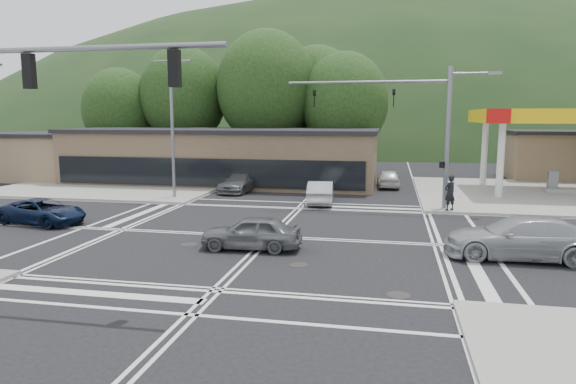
% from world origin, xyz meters
% --- Properties ---
extents(ground, '(120.00, 120.00, 0.00)m').
position_xyz_m(ground, '(0.00, 0.00, 0.00)').
color(ground, black).
rests_on(ground, ground).
extents(sidewalk_ne, '(16.00, 16.00, 0.15)m').
position_xyz_m(sidewalk_ne, '(15.00, 15.00, 0.07)').
color(sidewalk_ne, gray).
rests_on(sidewalk_ne, ground).
extents(sidewalk_nw, '(16.00, 16.00, 0.15)m').
position_xyz_m(sidewalk_nw, '(-15.00, 15.00, 0.07)').
color(sidewalk_nw, gray).
rests_on(sidewalk_nw, ground).
extents(gas_station_canopy, '(12.32, 8.34, 5.75)m').
position_xyz_m(gas_station_canopy, '(16.99, 15.99, 5.04)').
color(gas_station_canopy, silver).
rests_on(gas_station_canopy, ground).
extents(convenience_store, '(10.00, 6.00, 3.80)m').
position_xyz_m(convenience_store, '(20.00, 25.00, 1.90)').
color(convenience_store, '#846B4F').
rests_on(convenience_store, ground).
extents(commercial_row, '(24.00, 8.00, 4.00)m').
position_xyz_m(commercial_row, '(-8.00, 17.00, 2.00)').
color(commercial_row, brown).
rests_on(commercial_row, ground).
extents(commercial_nw, '(8.00, 7.00, 3.60)m').
position_xyz_m(commercial_nw, '(-24.00, 17.00, 1.80)').
color(commercial_nw, '#846B4F').
rests_on(commercial_nw, ground).
extents(hill_north, '(252.00, 126.00, 140.00)m').
position_xyz_m(hill_north, '(0.00, 90.00, 0.00)').
color(hill_north, '#1B3216').
rests_on(hill_north, ground).
extents(tree_n_a, '(8.00, 8.00, 11.75)m').
position_xyz_m(tree_n_a, '(-14.00, 24.00, 7.14)').
color(tree_n_a, '#382619').
rests_on(tree_n_a, ground).
extents(tree_n_b, '(9.00, 9.00, 12.98)m').
position_xyz_m(tree_n_b, '(-6.00, 24.00, 7.79)').
color(tree_n_b, '#382619').
rests_on(tree_n_b, ground).
extents(tree_n_c, '(7.60, 7.60, 10.87)m').
position_xyz_m(tree_n_c, '(1.00, 24.00, 6.49)').
color(tree_n_c, '#382619').
rests_on(tree_n_c, ground).
extents(tree_n_d, '(6.80, 6.80, 9.76)m').
position_xyz_m(tree_n_d, '(-20.00, 23.00, 5.84)').
color(tree_n_d, '#382619').
rests_on(tree_n_d, ground).
extents(tree_n_e, '(8.40, 8.40, 11.98)m').
position_xyz_m(tree_n_e, '(-2.00, 28.00, 7.14)').
color(tree_n_e, '#382619').
rests_on(tree_n_e, ground).
extents(streetlight_nw, '(2.50, 0.25, 9.00)m').
position_xyz_m(streetlight_nw, '(-8.44, 9.00, 5.05)').
color(streetlight_nw, slate).
rests_on(streetlight_nw, ground).
extents(signal_mast_ne, '(11.65, 0.30, 8.00)m').
position_xyz_m(signal_mast_ne, '(6.95, 8.20, 5.07)').
color(signal_mast_ne, slate).
rests_on(signal_mast_ne, ground).
extents(car_blue_west, '(4.71, 2.76, 1.23)m').
position_xyz_m(car_blue_west, '(-11.74, 0.50, 0.62)').
color(car_blue_west, black).
rests_on(car_blue_west, ground).
extents(car_grey_center, '(4.09, 1.81, 1.37)m').
position_xyz_m(car_grey_center, '(-0.27, -2.18, 0.69)').
color(car_grey_center, slate).
rests_on(car_grey_center, ground).
extents(car_silver_east, '(5.58, 2.31, 1.61)m').
position_xyz_m(car_silver_east, '(10.02, -1.52, 0.81)').
color(car_silver_east, '#9FA1A5').
rests_on(car_silver_east, ground).
extents(car_queue_a, '(1.89, 4.39, 1.41)m').
position_xyz_m(car_queue_a, '(1.00, 9.00, 0.70)').
color(car_queue_a, '#B0B3B7').
rests_on(car_queue_a, ground).
extents(car_queue_b, '(1.81, 4.01, 1.34)m').
position_xyz_m(car_queue_b, '(5.00, 17.17, 0.67)').
color(car_queue_b, silver).
rests_on(car_queue_b, ground).
extents(car_northbound, '(2.51, 4.85, 1.34)m').
position_xyz_m(car_northbound, '(-5.20, 12.84, 0.67)').
color(car_northbound, '#575A5B').
rests_on(car_northbound, ground).
extents(pedestrian, '(0.85, 0.81, 1.95)m').
position_xyz_m(pedestrian, '(8.39, 7.50, 1.12)').
color(pedestrian, black).
rests_on(pedestrian, sidewalk_ne).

